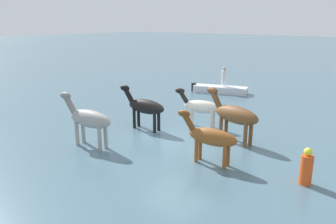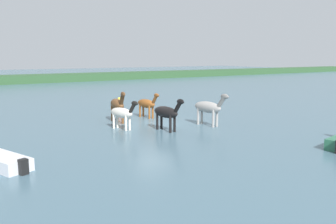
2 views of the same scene
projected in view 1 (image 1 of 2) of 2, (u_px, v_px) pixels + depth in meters
ground_plane at (176, 141)px, 13.28m from camera, size 207.24×207.24×0.00m
horse_mid_herd at (200, 107)px, 14.86m from camera, size 0.91×2.20×1.70m
horse_chestnut_trailing at (88, 119)px, 12.48m from camera, size 0.83×2.57×1.99m
horse_gray_outer at (210, 137)px, 10.96m from camera, size 0.70×2.23×1.72m
horse_lead at (145, 106)px, 14.52m from camera, size 0.74×2.43×1.88m
horse_rear_stallion at (234, 115)px, 12.94m from camera, size 0.96×2.63×2.03m
boat_dinghy_port at (220, 91)px, 22.18m from camera, size 2.08×3.76×0.71m
person_boatman_standing at (224, 77)px, 21.87m from camera, size 0.32×0.32×1.19m
buoy_channel_marker at (306, 168)px, 9.65m from camera, size 0.36×0.36×1.14m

